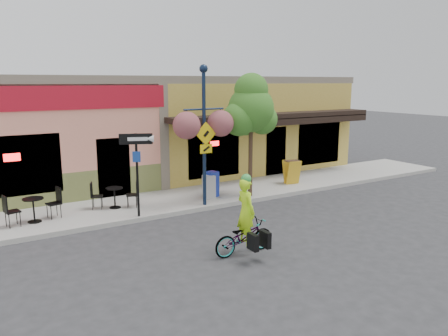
% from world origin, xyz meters
% --- Properties ---
extents(ground, '(90.00, 90.00, 0.00)m').
position_xyz_m(ground, '(0.00, 0.00, 0.00)').
color(ground, '#2D2D30').
rests_on(ground, ground).
extents(sidewalk, '(24.00, 3.00, 0.15)m').
position_xyz_m(sidewalk, '(0.00, 2.00, 0.07)').
color(sidewalk, '#9E9B93').
rests_on(sidewalk, ground).
extents(curb, '(24.00, 0.12, 0.15)m').
position_xyz_m(curb, '(0.00, 0.55, 0.07)').
color(curb, '#A8A59E').
rests_on(curb, ground).
extents(building, '(18.20, 8.20, 4.50)m').
position_xyz_m(building, '(0.00, 7.50, 2.25)').
color(building, '#F19177').
rests_on(building, ground).
extents(bicycle, '(1.68, 0.59, 0.88)m').
position_xyz_m(bicycle, '(-1.79, -3.25, 0.44)').
color(bicycle, maroon).
rests_on(bicycle, ground).
extents(cyclist_rider, '(0.41, 0.62, 1.70)m').
position_xyz_m(cyclist_rider, '(-1.74, -3.25, 0.85)').
color(cyclist_rider, '#BCFF1A').
rests_on(cyclist_rider, ground).
extents(lamp_post, '(1.51, 0.64, 4.69)m').
position_xyz_m(lamp_post, '(-0.73, 0.73, 2.50)').
color(lamp_post, '#122039').
rests_on(lamp_post, sidewalk).
extents(one_way_sign, '(1.00, 0.58, 2.60)m').
position_xyz_m(one_way_sign, '(-3.12, 0.65, 1.45)').
color(one_way_sign, black).
rests_on(one_way_sign, sidewalk).
extents(cafe_set_left, '(1.74, 1.12, 0.96)m').
position_xyz_m(cafe_set_left, '(-6.00, 1.72, 0.63)').
color(cafe_set_left, black).
rests_on(cafe_set_left, sidewalk).
extents(cafe_set_right, '(1.67, 1.25, 0.90)m').
position_xyz_m(cafe_set_right, '(-3.47, 1.94, 0.60)').
color(cafe_set_right, black).
rests_on(cafe_set_right, sidewalk).
extents(newspaper_box_blue, '(0.50, 0.47, 0.93)m').
position_xyz_m(newspaper_box_blue, '(0.01, 1.53, 0.61)').
color(newspaper_box_blue, '#1A2FA0').
rests_on(newspaper_box_blue, sidewalk).
extents(newspaper_box_grey, '(0.43, 0.39, 0.84)m').
position_xyz_m(newspaper_box_grey, '(-0.20, 1.37, 0.57)').
color(newspaper_box_grey, '#AAAAAA').
rests_on(newspaper_box_grey, sidewalk).
extents(street_tree, '(2.13, 2.13, 4.49)m').
position_xyz_m(street_tree, '(1.27, 0.90, 2.40)').
color(street_tree, '#3D7A26').
rests_on(street_tree, sidewalk).
extents(sandwich_board, '(0.64, 0.51, 0.98)m').
position_xyz_m(sandwich_board, '(3.82, 1.45, 0.64)').
color(sandwich_board, gold).
rests_on(sandwich_board, sidewalk).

